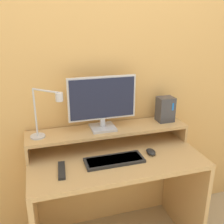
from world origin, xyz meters
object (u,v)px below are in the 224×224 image
Objects in this scene: desk_lamp at (45,115)px; mouse at (151,152)px; monitor at (102,102)px; remote_control at (62,170)px; keyboard at (114,160)px; router_dock at (165,109)px.

mouse is at bearing -12.30° from desk_lamp.
remote_control is at bearing -141.50° from monitor.
desk_lamp is 0.74m from mouse.
mouse reaches higher than keyboard.
keyboard reaches higher than remote_control.
desk_lamp is at bearing 156.72° from keyboard.
remote_control is (-0.32, -0.26, -0.32)m from monitor.
desk_lamp is 1.73× the size of remote_control.
monitor is 0.50m from router_dock.
desk_lamp is 0.88m from router_dock.
router_dock is (0.49, 0.01, -0.11)m from monitor.
keyboard is at bearing -174.43° from mouse.
remote_control is (0.06, -0.19, -0.29)m from desk_lamp.
router_dock is at bearing 27.58° from keyboard.
desk_lamp is 0.87× the size of keyboard.
monitor is 0.52m from remote_control.
monitor is at bearing 92.98° from keyboard.
mouse is 0.48× the size of remote_control.
desk_lamp is 0.35m from remote_control.
keyboard is (-0.47, -0.25, -0.21)m from router_dock.
router_dock is at bearing 46.91° from mouse.
monitor is at bearing 142.79° from mouse.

